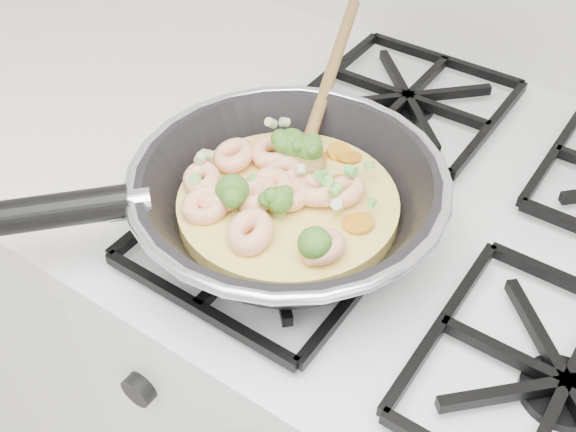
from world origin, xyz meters
The scene contains 2 objects.
counter_left centered at (-0.80, 1.70, 0.45)m, with size 1.00×0.60×0.90m.
skillet centered at (-0.15, 1.57, 0.96)m, with size 0.40×0.54×0.10m.
Camera 1 is at (0.14, 1.16, 1.40)m, focal length 42.77 mm.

